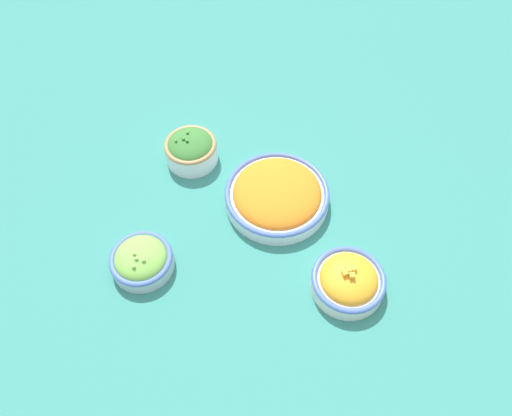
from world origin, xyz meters
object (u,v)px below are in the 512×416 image
object	(u,v)px
bowl_lettuce	(141,260)
bowl_squash	(348,281)
bowl_carrots	(277,195)
bowl_broccoli	(191,149)

from	to	relation	value
bowl_lettuce	bowl_squash	world-z (taller)	bowl_squash
bowl_lettuce	bowl_carrots	bearing A→B (deg)	36.03
bowl_broccoli	bowl_lettuce	bearing A→B (deg)	-99.75
bowl_carrots	bowl_squash	xyz separation A→B (m)	(0.15, -0.19, 0.00)
bowl_broccoli	bowl_squash	size ratio (longest dim) A/B	0.83
bowl_broccoli	bowl_squash	world-z (taller)	bowl_broccoli
bowl_squash	bowl_broccoli	bearing A→B (deg)	140.78
bowl_squash	bowl_lettuce	bearing A→B (deg)	179.36
bowl_broccoli	bowl_carrots	bearing A→B (deg)	-26.50
bowl_carrots	bowl_lettuce	bearing A→B (deg)	-143.97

